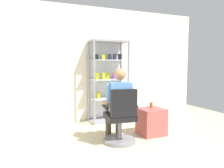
{
  "coord_description": "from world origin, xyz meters",
  "views": [
    {
      "loc": [
        -1.55,
        -2.01,
        1.38
      ],
      "look_at": [
        0.02,
        1.61,
        1.0
      ],
      "focal_mm": 34.84,
      "sensor_mm": 36.0,
      "label": 1
    }
  ],
  "objects_px": {
    "display_cabinet_main": "(108,80)",
    "storage_crate": "(151,122)",
    "office_chair": "(121,121)",
    "seated_shopkeeper": "(118,101)",
    "tea_glass": "(151,105)"
  },
  "relations": [
    {
      "from": "display_cabinet_main",
      "to": "storage_crate",
      "type": "relative_size",
      "value": 3.71
    },
    {
      "from": "office_chair",
      "to": "display_cabinet_main",
      "type": "bearing_deg",
      "value": 76.09
    },
    {
      "from": "display_cabinet_main",
      "to": "office_chair",
      "type": "distance_m",
      "value": 1.65
    },
    {
      "from": "display_cabinet_main",
      "to": "seated_shopkeeper",
      "type": "xyz_separation_m",
      "value": [
        -0.35,
        -1.34,
        -0.25
      ]
    },
    {
      "from": "display_cabinet_main",
      "to": "storage_crate",
      "type": "bearing_deg",
      "value": -74.07
    },
    {
      "from": "display_cabinet_main",
      "to": "tea_glass",
      "type": "bearing_deg",
      "value": -71.02
    },
    {
      "from": "display_cabinet_main",
      "to": "tea_glass",
      "type": "distance_m",
      "value": 1.36
    },
    {
      "from": "display_cabinet_main",
      "to": "seated_shopkeeper",
      "type": "distance_m",
      "value": 1.41
    },
    {
      "from": "office_chair",
      "to": "storage_crate",
      "type": "height_order",
      "value": "office_chair"
    },
    {
      "from": "seated_shopkeeper",
      "to": "tea_glass",
      "type": "height_order",
      "value": "seated_shopkeeper"
    },
    {
      "from": "storage_crate",
      "to": "seated_shopkeeper",
      "type": "bearing_deg",
      "value": -177.68
    },
    {
      "from": "office_chair",
      "to": "storage_crate",
      "type": "relative_size",
      "value": 1.88
    },
    {
      "from": "office_chair",
      "to": "storage_crate",
      "type": "distance_m",
      "value": 0.78
    },
    {
      "from": "office_chair",
      "to": "seated_shopkeeper",
      "type": "xyz_separation_m",
      "value": [
        0.02,
        0.16,
        0.32
      ]
    },
    {
      "from": "seated_shopkeeper",
      "to": "tea_glass",
      "type": "xyz_separation_m",
      "value": [
        0.77,
        0.11,
        -0.15
      ]
    }
  ]
}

